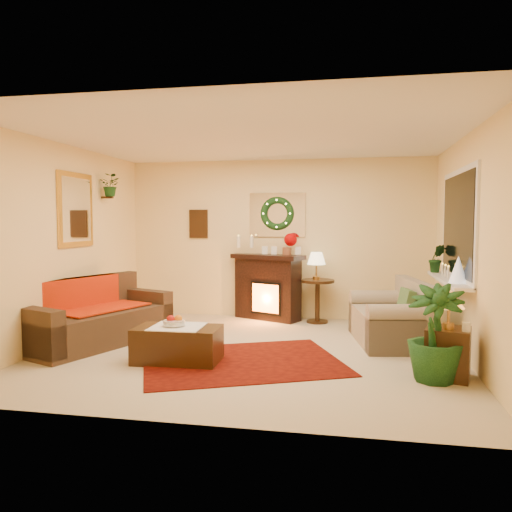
% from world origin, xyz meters
% --- Properties ---
extents(floor, '(5.00, 5.00, 0.00)m').
position_xyz_m(floor, '(0.00, 0.00, 0.00)').
color(floor, beige).
rests_on(floor, ground).
extents(ceiling, '(5.00, 5.00, 0.00)m').
position_xyz_m(ceiling, '(0.00, 0.00, 2.60)').
color(ceiling, white).
rests_on(ceiling, ground).
extents(wall_back, '(5.00, 5.00, 0.00)m').
position_xyz_m(wall_back, '(0.00, 2.25, 1.30)').
color(wall_back, '#EFD88C').
rests_on(wall_back, ground).
extents(wall_front, '(5.00, 5.00, 0.00)m').
position_xyz_m(wall_front, '(0.00, -2.25, 1.30)').
color(wall_front, '#EFD88C').
rests_on(wall_front, ground).
extents(wall_left, '(4.50, 4.50, 0.00)m').
position_xyz_m(wall_left, '(-2.50, 0.00, 1.30)').
color(wall_left, '#EFD88C').
rests_on(wall_left, ground).
extents(wall_right, '(4.50, 4.50, 0.00)m').
position_xyz_m(wall_right, '(2.50, 0.00, 1.30)').
color(wall_right, '#EFD88C').
rests_on(wall_right, ground).
extents(area_rug, '(2.66, 2.37, 0.01)m').
position_xyz_m(area_rug, '(-0.00, -0.47, 0.01)').
color(area_rug, '#5A1915').
rests_on(area_rug, floor).
extents(sofa, '(1.53, 2.15, 0.85)m').
position_xyz_m(sofa, '(-2.04, 0.00, 0.43)').
color(sofa, brown).
rests_on(sofa, floor).
extents(red_throw, '(0.75, 1.22, 0.02)m').
position_xyz_m(red_throw, '(-2.08, 0.11, 0.46)').
color(red_throw, '#B10912').
rests_on(red_throw, sofa).
extents(fireplace, '(1.12, 0.75, 0.99)m').
position_xyz_m(fireplace, '(-0.13, 2.04, 0.55)').
color(fireplace, black).
rests_on(fireplace, floor).
extents(poinsettia, '(0.21, 0.21, 0.21)m').
position_xyz_m(poinsettia, '(0.25, 2.01, 1.30)').
color(poinsettia, '#A30000').
rests_on(poinsettia, fireplace).
extents(mantel_candle_a, '(0.06, 0.06, 0.19)m').
position_xyz_m(mantel_candle_a, '(-0.60, 2.00, 1.26)').
color(mantel_candle_a, white).
rests_on(mantel_candle_a, fireplace).
extents(mantel_candle_b, '(0.06, 0.06, 0.19)m').
position_xyz_m(mantel_candle_b, '(-0.39, 2.03, 1.26)').
color(mantel_candle_b, white).
rests_on(mantel_candle_b, fireplace).
extents(mantel_mirror, '(0.92, 0.02, 0.72)m').
position_xyz_m(mantel_mirror, '(0.00, 2.23, 1.70)').
color(mantel_mirror, white).
rests_on(mantel_mirror, wall_back).
extents(wreath, '(0.55, 0.11, 0.55)m').
position_xyz_m(wreath, '(0.00, 2.19, 1.72)').
color(wreath, '#194719').
rests_on(wreath, wall_back).
extents(wall_art, '(0.32, 0.03, 0.48)m').
position_xyz_m(wall_art, '(-1.35, 2.23, 1.55)').
color(wall_art, '#381E11').
rests_on(wall_art, wall_back).
extents(gold_mirror, '(0.03, 0.84, 1.00)m').
position_xyz_m(gold_mirror, '(-2.48, 0.30, 1.75)').
color(gold_mirror, gold).
rests_on(gold_mirror, wall_left).
extents(hanging_plant, '(0.33, 0.28, 0.36)m').
position_xyz_m(hanging_plant, '(-2.34, 1.05, 1.97)').
color(hanging_plant, '#194719').
rests_on(hanging_plant, wall_left).
extents(loveseat, '(1.05, 1.54, 0.82)m').
position_xyz_m(loveseat, '(1.70, 0.78, 0.42)').
color(loveseat, gray).
rests_on(loveseat, floor).
extents(window_frame, '(0.03, 1.86, 1.36)m').
position_xyz_m(window_frame, '(2.48, 0.55, 1.55)').
color(window_frame, white).
rests_on(window_frame, wall_right).
extents(window_glass, '(0.02, 1.70, 1.22)m').
position_xyz_m(window_glass, '(2.47, 0.55, 1.55)').
color(window_glass, black).
rests_on(window_glass, wall_right).
extents(window_sill, '(0.22, 1.86, 0.04)m').
position_xyz_m(window_sill, '(2.38, 0.55, 0.87)').
color(window_sill, white).
rests_on(window_sill, wall_right).
extents(mini_tree, '(0.21, 0.21, 0.32)m').
position_xyz_m(mini_tree, '(2.40, 0.09, 1.04)').
color(mini_tree, white).
rests_on(mini_tree, window_sill).
extents(sill_plant, '(0.28, 0.22, 0.50)m').
position_xyz_m(sill_plant, '(2.36, 1.27, 1.08)').
color(sill_plant, '#1F5822').
rests_on(sill_plant, window_sill).
extents(side_table_round, '(0.67, 0.67, 0.68)m').
position_xyz_m(side_table_round, '(0.69, 1.91, 0.33)').
color(side_table_round, black).
rests_on(side_table_round, floor).
extents(lamp_cream, '(0.29, 0.29, 0.44)m').
position_xyz_m(lamp_cream, '(0.67, 1.90, 0.88)').
color(lamp_cream, '#F7E3A7').
rests_on(lamp_cream, side_table_round).
extents(end_table_square, '(0.51, 0.51, 0.51)m').
position_xyz_m(end_table_square, '(2.18, -0.64, 0.27)').
color(end_table_square, '#34130B').
rests_on(end_table_square, floor).
extents(lamp_tiffany, '(0.31, 0.31, 0.45)m').
position_xyz_m(lamp_tiffany, '(2.17, -0.68, 0.74)').
color(lamp_tiffany, orange).
rests_on(lamp_tiffany, end_table_square).
extents(coffee_table, '(0.97, 0.55, 0.40)m').
position_xyz_m(coffee_table, '(-0.72, -0.61, 0.21)').
color(coffee_table, black).
rests_on(coffee_table, floor).
extents(fruit_bowl, '(0.24, 0.24, 0.06)m').
position_xyz_m(fruit_bowl, '(-0.76, -0.61, 0.45)').
color(fruit_bowl, silver).
rests_on(fruit_bowl, coffee_table).
extents(floor_palm, '(1.98, 1.98, 2.91)m').
position_xyz_m(floor_palm, '(2.03, -0.77, 0.45)').
color(floor_palm, '#1A3116').
rests_on(floor_palm, floor).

